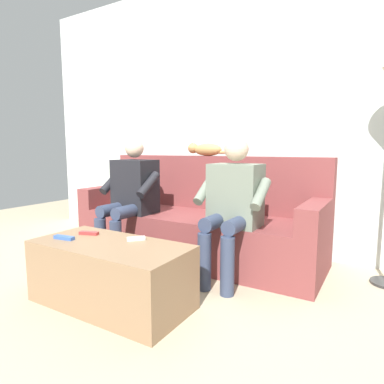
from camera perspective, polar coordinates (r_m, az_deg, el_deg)
ground_plane at (r=2.61m, az=-7.14°, el=-15.28°), size 8.00×8.00×0.00m
back_wall at (r=3.48m, az=5.38°, el=13.44°), size 4.86×0.06×2.74m
couch at (r=3.10m, az=1.15°, el=-5.54°), size 2.28×0.78×0.94m
coffee_table at (r=2.24m, az=-13.98°, el=-13.70°), size 1.05×0.50×0.41m
person_left_seated at (r=2.49m, az=7.09°, el=-1.53°), size 0.53×0.52×1.10m
person_right_seated at (r=3.03m, az=-10.65°, el=-0.03°), size 0.52×0.55×1.10m
cat_on_backrest at (r=3.27m, az=2.33°, el=7.44°), size 0.52×0.13×0.13m
remote_blue at (r=2.36m, az=-21.43°, el=-7.43°), size 0.15×0.06×0.02m
remote_red at (r=2.42m, az=-17.56°, el=-6.86°), size 0.14×0.08×0.02m
remote_white at (r=2.20m, az=-9.75°, el=-8.03°), size 0.10×0.11×0.02m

